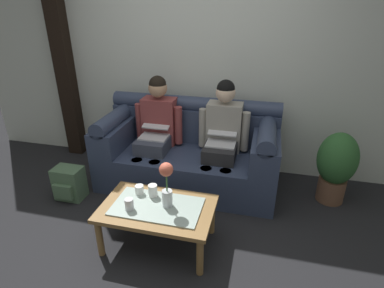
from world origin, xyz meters
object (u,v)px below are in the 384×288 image
object	(u,v)px
person_right	(223,133)
cup_near_right	(139,190)
potted_plant	(336,165)
flower_vase	(167,182)
person_left	(157,127)
cup_far_center	(153,191)
cup_near_left	(129,204)
couch	(189,153)
coffee_table	(157,211)
backpack_left	(69,184)

from	to	relation	value
person_right	cup_near_right	world-z (taller)	person_right
cup_near_right	potted_plant	size ratio (longest dim) A/B	0.10
flower_vase	person_left	bearing A→B (deg)	113.77
person_left	potted_plant	xyz separation A→B (m)	(1.95, -0.00, -0.23)
person_left	person_right	world-z (taller)	same
person_right	cup_far_center	xyz separation A→B (m)	(-0.46, -0.95, -0.20)
cup_near_left	cup_far_center	size ratio (longest dim) A/B	0.90
cup_far_center	person_right	bearing A→B (deg)	64.02
cup_near_right	flower_vase	bearing A→B (deg)	-20.64
person_left	cup_near_left	xyz separation A→B (m)	(0.17, -1.17, -0.21)
cup_near_left	cup_near_right	world-z (taller)	cup_near_left
person_left	cup_far_center	xyz separation A→B (m)	(0.30, -0.95, -0.20)
flower_vase	cup_near_left	distance (m)	0.36
couch	person_right	distance (m)	0.47
couch	flower_vase	xyz separation A→B (m)	(0.08, -1.05, 0.26)
cup_near_right	potted_plant	bearing A→B (deg)	27.62
person_left	coffee_table	world-z (taller)	person_left
person_left	backpack_left	size ratio (longest dim) A/B	3.41
coffee_table	cup_far_center	world-z (taller)	cup_far_center
backpack_left	person_right	bearing A→B (deg)	22.68
cup_near_left	cup_far_center	world-z (taller)	cup_far_center
flower_vase	cup_far_center	distance (m)	0.26
backpack_left	potted_plant	xyz separation A→B (m)	(2.74, 0.64, 0.25)
person_left	potted_plant	distance (m)	1.96
potted_plant	coffee_table	bearing A→B (deg)	-145.74
person_right	cup_far_center	bearing A→B (deg)	-115.98
flower_vase	potted_plant	xyz separation A→B (m)	(1.49, 1.05, -0.20)
cup_far_center	cup_near_left	bearing A→B (deg)	-118.29
coffee_table	backpack_left	xyz separation A→B (m)	(-1.17, 0.43, -0.17)
coffee_table	cup_far_center	xyz separation A→B (m)	(-0.08, 0.13, 0.11)
cup_far_center	coffee_table	bearing A→B (deg)	-57.16
coffee_table	cup_near_left	bearing A→B (deg)	-154.48
couch	potted_plant	size ratio (longest dim) A/B	2.53
couch	cup_far_center	distance (m)	0.96
couch	person_left	size ratio (longest dim) A/B	1.62
flower_vase	cup_near_right	xyz separation A→B (m)	(-0.30, 0.11, -0.19)
couch	potted_plant	world-z (taller)	couch
flower_vase	cup_far_center	size ratio (longest dim) A/B	3.70
coffee_table	potted_plant	xyz separation A→B (m)	(1.57, 1.07, 0.09)
couch	cup_near_left	xyz separation A→B (m)	(-0.21, -1.18, 0.07)
coffee_table	cup_far_center	distance (m)	0.19
flower_vase	cup_far_center	world-z (taller)	flower_vase
couch	person_right	world-z (taller)	person_right
couch	cup_near_left	bearing A→B (deg)	-99.89
person_left	cup_near_right	distance (m)	0.98
cup_near_left	cup_far_center	bearing A→B (deg)	61.71
person_left	person_right	distance (m)	0.76
person_right	backpack_left	size ratio (longest dim) A/B	3.41
person_left	flower_vase	xyz separation A→B (m)	(0.46, -1.05, -0.03)
couch	cup_near_right	world-z (taller)	couch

